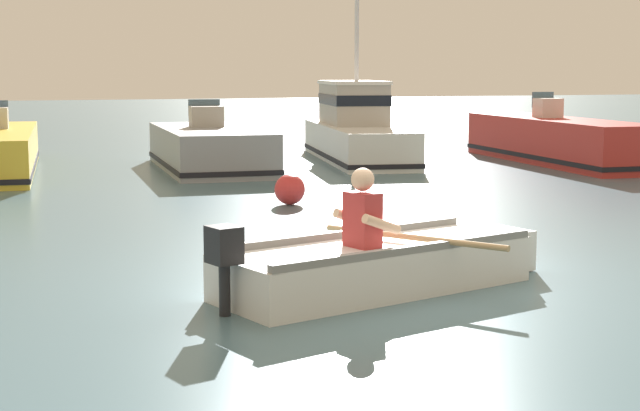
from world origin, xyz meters
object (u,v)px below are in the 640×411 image
at_px(moored_boat_red, 557,142).
at_px(mooring_buoy, 290,189).
at_px(moored_boat_grey, 210,149).
at_px(moored_boat_white, 356,131).
at_px(rowboat_with_person, 380,264).

height_order(moored_boat_red, mooring_buoy, moored_boat_red).
relative_size(moored_boat_grey, mooring_buoy, 10.59).
bearing_deg(moored_boat_red, moored_boat_grey, 171.53).
height_order(moored_boat_white, moored_boat_red, moored_boat_white).
distance_m(rowboat_with_person, mooring_buoy, 5.99).
relative_size(moored_boat_red, mooring_buoy, 13.50).
relative_size(rowboat_with_person, mooring_buoy, 7.63).
bearing_deg(moored_boat_grey, rowboat_with_person, -94.60).
height_order(rowboat_with_person, moored_boat_red, moored_boat_red).
bearing_deg(moored_boat_grey, moored_boat_white, 15.23).
xyz_separation_m(rowboat_with_person, moored_boat_grey, (0.94, 11.67, 0.17)).
bearing_deg(rowboat_with_person, moored_boat_red, 50.51).
distance_m(moored_boat_grey, moored_boat_red, 7.81).
bearing_deg(mooring_buoy, moored_boat_grey, 89.88).
distance_m(moored_boat_grey, moored_boat_white, 3.85).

